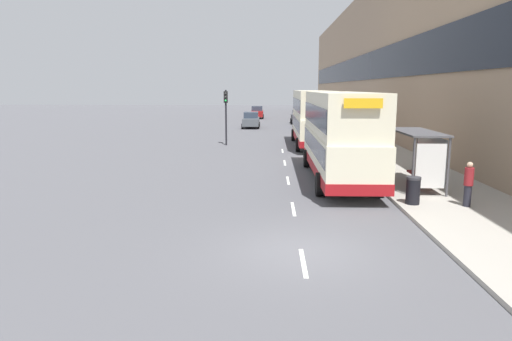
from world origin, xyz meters
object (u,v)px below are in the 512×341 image
at_px(pedestrian_at_shelter, 386,151).
at_px(litter_bin, 413,190).
at_px(bus_shelter, 423,149).
at_px(double_decker_bus_near, 339,134).
at_px(car_3, 257,112).
at_px(traffic_light_far_kerb, 226,108).
at_px(pedestrian_2, 468,184).
at_px(double_decker_bus_ahead, 312,117).
at_px(pedestrian_1, 425,160).
at_px(car_0, 298,117).
at_px(car_1, 302,120).
at_px(car_2, 251,120).

xyz_separation_m(pedestrian_at_shelter, litter_bin, (-1.01, -8.24, -0.36)).
relative_size(bus_shelter, pedestrian_at_shelter, 2.41).
bearing_deg(bus_shelter, double_decker_bus_near, 145.13).
bearing_deg(bus_shelter, litter_bin, -112.78).
height_order(bus_shelter, car_3, bus_shelter).
height_order(bus_shelter, traffic_light_far_kerb, traffic_light_far_kerb).
bearing_deg(pedestrian_at_shelter, pedestrian_2, -83.93).
height_order(double_decker_bus_ahead, traffic_light_far_kerb, traffic_light_far_kerb).
bearing_deg(pedestrian_1, traffic_light_far_kerb, 130.12).
bearing_deg(car_3, pedestrian_1, 101.94).
bearing_deg(double_decker_bus_ahead, pedestrian_at_shelter, -72.91).
relative_size(car_0, pedestrian_1, 2.56).
xyz_separation_m(double_decker_bus_near, pedestrian_at_shelter, (3.09, 3.03, -1.26)).
bearing_deg(car_1, pedestrian_1, -82.23).
bearing_deg(pedestrian_1, pedestrian_at_shelter, 116.02).
distance_m(car_1, car_3, 17.20).
relative_size(car_0, car_3, 1.02).
height_order(car_2, litter_bin, car_2).
relative_size(car_2, pedestrian_1, 2.85).
xyz_separation_m(double_decker_bus_ahead, car_3, (-5.28, 33.08, -1.38)).
bearing_deg(double_decker_bus_ahead, litter_bin, -83.31).
xyz_separation_m(double_decker_bus_ahead, car_0, (0.31, 22.99, -1.44)).
height_order(pedestrian_1, traffic_light_far_kerb, traffic_light_far_kerb).
distance_m(double_decker_bus_near, pedestrian_2, 6.93).
bearing_deg(double_decker_bus_ahead, pedestrian_2, -77.77).
relative_size(litter_bin, traffic_light_far_kerb, 0.24).
bearing_deg(pedestrian_1, double_decker_bus_near, -174.24).
relative_size(car_0, traffic_light_far_kerb, 0.94).
bearing_deg(litter_bin, double_decker_bus_near, 111.72).
height_order(car_2, car_3, car_3).
height_order(double_decker_bus_ahead, car_0, double_decker_bus_ahead).
bearing_deg(car_1, car_0, 90.78).
distance_m(double_decker_bus_near, car_2, 30.64).
relative_size(car_1, pedestrian_1, 2.81).
bearing_deg(pedestrian_at_shelter, traffic_light_far_kerb, 132.87).
bearing_deg(car_3, double_decker_bus_near, 96.61).
relative_size(car_2, traffic_light_far_kerb, 1.05).
bearing_deg(pedestrian_2, litter_bin, 171.01).
relative_size(bus_shelter, car_3, 1.04).
bearing_deg(car_0, traffic_light_far_kerb, -107.33).
bearing_deg(pedestrian_2, car_0, 95.17).
xyz_separation_m(bus_shelter, car_0, (-3.10, 38.71, -1.03)).
bearing_deg(car_2, pedestrian_2, 105.07).
bearing_deg(car_1, car_2, -178.35).
xyz_separation_m(car_2, pedestrian_at_shelter, (8.68, -27.07, 0.15)).
distance_m(car_0, pedestrian_2, 42.10).
height_order(double_decker_bus_ahead, litter_bin, double_decker_bus_ahead).
bearing_deg(pedestrian_1, litter_bin, -111.94).
distance_m(car_1, traffic_light_far_kerb, 18.11).
height_order(car_0, pedestrian_1, pedestrian_1).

